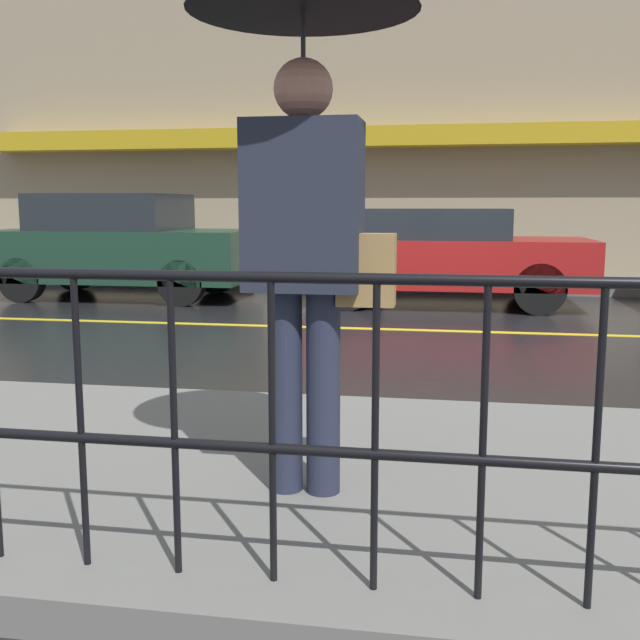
% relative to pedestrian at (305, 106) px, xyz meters
% --- Properties ---
extents(ground_plane, '(80.00, 80.00, 0.00)m').
position_rel_pedestrian_xyz_m(ground_plane, '(0.21, 5.25, -1.78)').
color(ground_plane, black).
extents(sidewalk_near, '(28.00, 2.71, 0.15)m').
position_rel_pedestrian_xyz_m(sidewalk_near, '(0.21, 0.30, -1.71)').
color(sidewalk_near, slate).
rests_on(sidewalk_near, ground_plane).
extents(sidewalk_far, '(28.00, 2.03, 0.15)m').
position_rel_pedestrian_xyz_m(sidewalk_far, '(0.21, 9.87, -1.71)').
color(sidewalk_far, slate).
rests_on(sidewalk_far, ground_plane).
extents(lane_marking, '(25.20, 0.12, 0.01)m').
position_rel_pedestrian_xyz_m(lane_marking, '(0.21, 5.25, -1.78)').
color(lane_marking, gold).
rests_on(lane_marking, ground_plane).
extents(building_storefront, '(28.00, 0.85, 6.06)m').
position_rel_pedestrian_xyz_m(building_storefront, '(0.21, 11.01, 1.22)').
color(building_storefront, gray).
rests_on(building_storefront, ground_plane).
extents(railing_foreground, '(12.00, 0.04, 1.03)m').
position_rel_pedestrian_xyz_m(railing_foreground, '(0.21, -0.80, -0.99)').
color(railing_foreground, black).
rests_on(railing_foreground, sidewalk_near).
extents(pedestrian, '(0.94, 0.94, 2.22)m').
position_rel_pedestrian_xyz_m(pedestrian, '(0.00, 0.00, 0.00)').
color(pedestrian, '#23283D').
rests_on(pedestrian, sidewalk_near).
extents(car_dark_green, '(3.90, 1.79, 1.55)m').
position_rel_pedestrian_xyz_m(car_dark_green, '(-4.31, 7.55, -1.00)').
color(car_dark_green, '#193828').
rests_on(car_dark_green, ground_plane).
extents(car_red, '(3.96, 1.84, 1.34)m').
position_rel_pedestrian_xyz_m(car_red, '(0.47, 7.55, -1.08)').
color(car_red, maroon).
rests_on(car_red, ground_plane).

